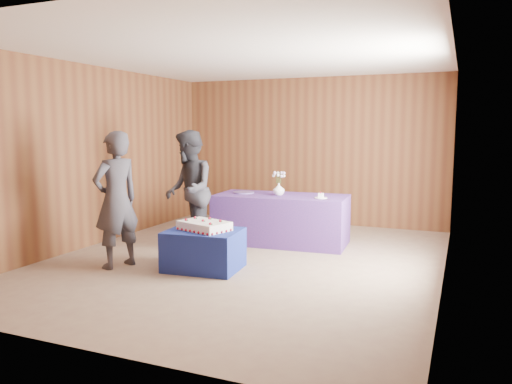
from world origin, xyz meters
The scene contains 13 objects.
ground centered at (0.00, 0.00, 0.00)m, with size 6.00×6.00×0.00m, color gray.
room_shell centered at (0.00, 0.00, 1.80)m, with size 5.04×6.04×2.72m.
cake_table centered at (-0.30, -0.58, 0.25)m, with size 0.90×0.70×0.50m, color navy.
serving_table centered at (0.10, 1.16, 0.38)m, with size 2.00×0.90×0.75m, color #5C2F81.
sheet_cake centered at (-0.30, -0.57, 0.56)m, with size 0.73×0.60×0.15m.
vase centered at (0.07, 1.13, 0.84)m, with size 0.18×0.18×0.19m, color white.
flower_spray centered at (0.07, 1.13, 1.07)m, with size 0.20×0.21×0.16m.
platter centered at (-0.53, 1.17, 0.76)m, with size 0.33×0.33×0.02m, color #654C99.
plate centered at (0.75, 1.06, 0.76)m, with size 0.18×0.18×0.01m, color white.
cake_slice centered at (0.75, 1.06, 0.80)m, with size 0.08×0.07×0.09m.
knife centered at (0.81, 0.94, 0.75)m, with size 0.26×0.02×0.00m, color silver.
guest_left centered at (-1.37, -0.91, 0.87)m, with size 0.63×0.41×1.73m, color #383741.
guest_right centered at (-1.00, 0.26, 0.87)m, with size 0.85×0.66×1.74m, color #2E2F37.
Camera 1 is at (2.66, -5.98, 1.75)m, focal length 35.00 mm.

